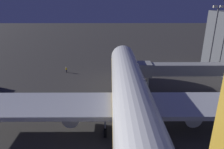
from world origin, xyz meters
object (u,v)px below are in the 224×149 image
Objects in this scene: apron_floodlight_mast at (214,36)px; ground_crew_by_belt_loader at (66,69)px; traffic_cone_nose_starboard at (115,73)px; traffic_cone_nose_port at (130,73)px; airliner_at_gate at (133,106)px; jet_bridge at (180,69)px.

ground_crew_by_belt_loader is (42.05, -0.69, -10.04)m from apron_floodlight_mast.
apron_floodlight_mast is 34.57× the size of traffic_cone_nose_starboard.
traffic_cone_nose_starboard is (4.40, 0.00, 0.00)m from traffic_cone_nose_port.
apron_floodlight_mast is at bearing -130.07° from airliner_at_gate.
jet_bridge is at bearing 138.05° from traffic_cone_nose_starboard.
airliner_at_gate is 39.97m from apron_floodlight_mast.
airliner_at_gate is 29.99m from traffic_cone_nose_port.
apron_floodlight_mast is 25.65m from traffic_cone_nose_port.
ground_crew_by_belt_loader reaches higher than traffic_cone_nose_port.
jet_bridge is 41.52× the size of traffic_cone_nose_port.
traffic_cone_nose_starboard is (14.41, -12.95, -5.50)m from jet_bridge.
traffic_cone_nose_port and traffic_cone_nose_starboard have the same top height.
apron_floodlight_mast reaches higher than traffic_cone_nose_port.
ground_crew_by_belt_loader is at bearing -4.84° from traffic_cone_nose_port.
apron_floodlight_mast reaches higher than ground_crew_by_belt_loader.
traffic_cone_nose_port is (10.01, -12.95, -5.50)m from jet_bridge.
airliner_at_gate reaches higher than ground_crew_by_belt_loader.
apron_floodlight_mast is at bearing -133.83° from jet_bridge.
apron_floodlight_mast is (-13.29, -13.85, 5.19)m from jet_bridge.
traffic_cone_nose_starboard is (27.70, 0.90, -10.69)m from apron_floodlight_mast.
ground_crew_by_belt_loader is 18.82m from traffic_cone_nose_port.
airliner_at_gate is at bearing 94.28° from traffic_cone_nose_starboard.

